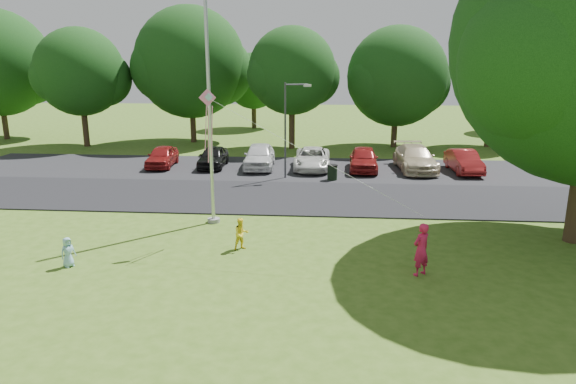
# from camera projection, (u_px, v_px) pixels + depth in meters

# --- Properties ---
(ground) EXTENTS (120.00, 120.00, 0.00)m
(ground) POSITION_uv_depth(u_px,v_px,m) (290.00, 275.00, 15.87)
(ground) COLOR #3B5E18
(ground) RESTS_ON ground
(park_road) EXTENTS (60.00, 6.00, 0.06)m
(park_road) POSITION_uv_depth(u_px,v_px,m) (304.00, 198.00, 24.55)
(park_road) COLOR black
(park_road) RESTS_ON ground
(parking_strip) EXTENTS (42.00, 7.00, 0.06)m
(parking_strip) POSITION_uv_depth(u_px,v_px,m) (309.00, 169.00, 30.82)
(parking_strip) COLOR black
(parking_strip) RESTS_ON ground
(flagpole) EXTENTS (0.50, 0.50, 10.00)m
(flagpole) POSITION_uv_depth(u_px,v_px,m) (210.00, 120.00, 19.91)
(flagpole) COLOR #B7BABF
(flagpole) RESTS_ON ground
(street_lamp) EXTENTS (1.43, 0.60, 5.26)m
(street_lamp) POSITION_uv_depth(u_px,v_px,m) (289.00, 122.00, 27.76)
(street_lamp) COLOR #3F3F44
(street_lamp) RESTS_ON ground
(trash_can) EXTENTS (0.56, 0.56, 0.89)m
(trash_can) POSITION_uv_depth(u_px,v_px,m) (332.00, 173.00, 27.90)
(trash_can) COLOR black
(trash_can) RESTS_ON ground
(tree_row) EXTENTS (64.35, 11.94, 10.88)m
(tree_row) POSITION_uv_depth(u_px,v_px,m) (336.00, 69.00, 37.68)
(tree_row) COLOR #332316
(tree_row) RESTS_ON ground
(horizon_trees) EXTENTS (77.46, 7.20, 7.02)m
(horizon_trees) POSITION_uv_depth(u_px,v_px,m) (362.00, 83.00, 47.15)
(horizon_trees) COLOR #332316
(horizon_trees) RESTS_ON ground
(parked_cars) EXTENTS (19.60, 5.06, 1.47)m
(parked_cars) POSITION_uv_depth(u_px,v_px,m) (321.00, 158.00, 30.55)
(parked_cars) COLOR maroon
(parked_cars) RESTS_ON ground
(woman) EXTENTS (0.73, 0.69, 1.68)m
(woman) POSITION_uv_depth(u_px,v_px,m) (421.00, 249.00, 15.66)
(woman) COLOR #C61A46
(woman) RESTS_ON ground
(child_yellow) EXTENTS (0.70, 0.66, 1.13)m
(child_yellow) POSITION_uv_depth(u_px,v_px,m) (241.00, 234.00, 17.85)
(child_yellow) COLOR yellow
(child_yellow) RESTS_ON ground
(child_blue) EXTENTS (0.53, 0.57, 0.98)m
(child_blue) POSITION_uv_depth(u_px,v_px,m) (68.00, 252.00, 16.39)
(child_blue) COLOR #8ABDD4
(child_blue) RESTS_ON ground
(kite) EXTENTS (7.36, 2.88, 3.59)m
(kite) POSITION_uv_depth(u_px,v_px,m) (213.00, 113.00, 17.65)
(kite) COLOR pink
(kite) RESTS_ON ground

